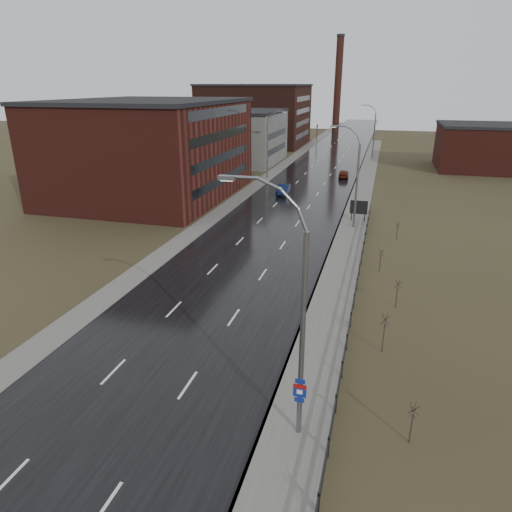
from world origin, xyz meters
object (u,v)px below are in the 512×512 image
Objects in this scene: billboard at (359,208)px; car_far at (344,174)px; streetlight_main at (295,319)px; car_near at (283,190)px.

billboard is 0.63× the size of car_far.
car_far is at bearing 93.24° from streetlight_main.
car_near is at bearing 60.45° from car_far.
billboard is (0.63, 36.59, -4.29)m from streetlight_main.
streetlight_main is 49.84m from car_near.
streetlight_main reaches higher than car_far.
car_far is (-3.61, 63.79, -5.34)m from streetlight_main.
car_near is at bearing 134.85° from billboard.
car_far is (7.41, 15.48, -0.03)m from car_near.
billboard reaches higher than car_near.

